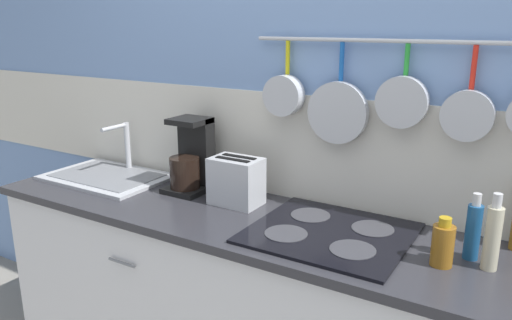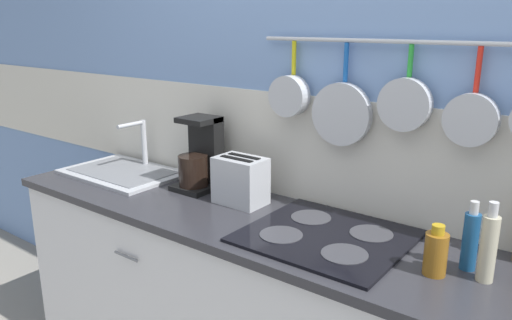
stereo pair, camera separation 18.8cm
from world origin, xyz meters
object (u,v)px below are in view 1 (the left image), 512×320
at_px(coffee_maker, 191,161).
at_px(bottle_dish_soap, 493,236).
at_px(bottle_vinegar, 473,230).
at_px(bottle_sesame_oil, 443,244).
at_px(toaster, 236,181).

xyz_separation_m(coffee_maker, bottle_dish_soap, (1.27, -0.12, -0.03)).
bearing_deg(bottle_dish_soap, bottle_vinegar, 143.09).
bearing_deg(bottle_sesame_oil, toaster, 171.86).
bearing_deg(toaster, coffee_maker, 169.78).
bearing_deg(bottle_sesame_oil, coffee_maker, 171.35).
bearing_deg(bottle_vinegar, bottle_sesame_oil, -126.15).
bearing_deg(coffee_maker, toaster, -10.22).
xyz_separation_m(toaster, bottle_sesame_oil, (0.86, -0.12, -0.03)).
relative_size(toaster, bottle_vinegar, 1.01).
bearing_deg(coffee_maker, bottle_vinegar, -3.55).
relative_size(coffee_maker, bottle_sesame_oil, 2.06).
distance_m(toaster, bottle_dish_soap, 1.00).
height_order(coffee_maker, bottle_sesame_oil, coffee_maker).
bearing_deg(bottle_vinegar, bottle_dish_soap, -36.91).
distance_m(coffee_maker, bottle_sesame_oil, 1.15).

